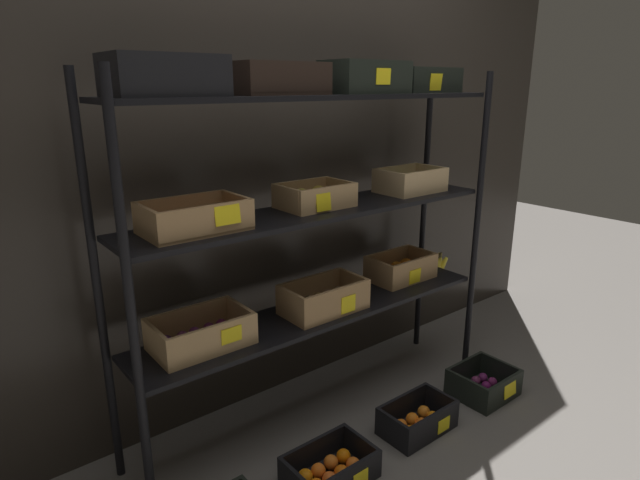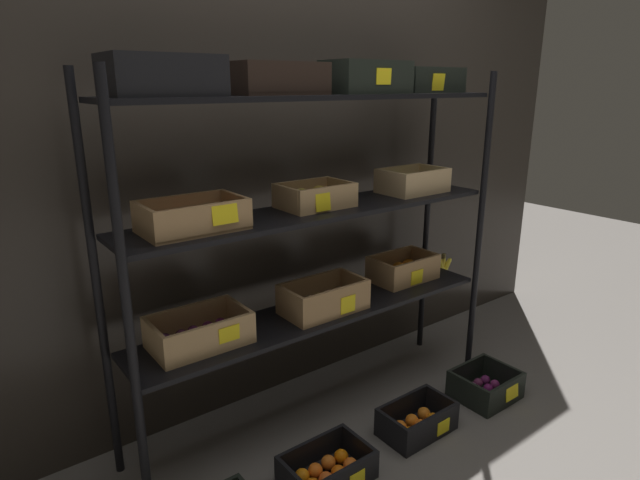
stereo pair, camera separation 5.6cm
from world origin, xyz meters
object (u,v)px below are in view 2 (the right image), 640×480
at_px(crate_ground_tangerine, 327,470).
at_px(crate_ground_center_tangerine, 417,422).
at_px(display_rack, 319,201).
at_px(crate_ground_plum, 485,388).

distance_m(crate_ground_tangerine, crate_ground_center_tangerine, 0.51).
bearing_deg(display_rack, crate_ground_plum, -28.53).
relative_size(crate_ground_tangerine, crate_ground_plum, 1.16).
bearing_deg(crate_ground_center_tangerine, crate_ground_tangerine, 179.59).
xyz_separation_m(crate_ground_tangerine, crate_ground_plum, (0.99, -0.02, 0.00)).
xyz_separation_m(display_rack, crate_ground_tangerine, (-0.25, -0.39, -0.99)).
bearing_deg(crate_ground_tangerine, display_rack, 57.01).
xyz_separation_m(display_rack, crate_ground_center_tangerine, (0.26, -0.39, -0.99)).
distance_m(crate_ground_center_tangerine, crate_ground_plum, 0.48).
distance_m(display_rack, crate_ground_plum, 1.30).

